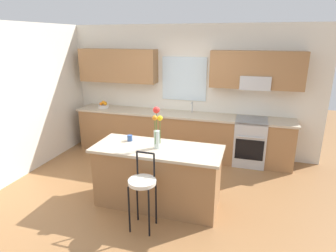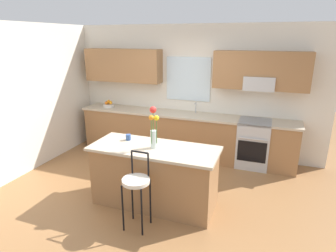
% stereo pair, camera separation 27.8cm
% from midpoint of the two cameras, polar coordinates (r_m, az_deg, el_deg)
% --- Properties ---
extents(ground_plane, '(14.00, 14.00, 0.00)m').
position_cam_midpoint_polar(ground_plane, '(4.78, -1.52, -13.32)').
color(ground_plane, olive).
extents(wall_left, '(0.12, 4.60, 2.70)m').
position_cam_midpoint_polar(wall_left, '(5.91, -24.33, 5.19)').
color(wall_left, silver).
rests_on(wall_left, ground).
extents(back_wall_assembly, '(5.60, 0.50, 2.70)m').
position_cam_midpoint_polar(back_wall_assembly, '(6.06, 5.61, 8.46)').
color(back_wall_assembly, silver).
rests_on(back_wall_assembly, ground).
extents(counter_run, '(4.56, 0.64, 0.92)m').
position_cam_midpoint_polar(counter_run, '(6.06, 4.40, -1.71)').
color(counter_run, '#996B42').
rests_on(counter_run, ground).
extents(sink_faucet, '(0.02, 0.13, 0.23)m').
position_cam_midpoint_polar(sink_faucet, '(5.97, 6.89, 3.89)').
color(sink_faucet, '#B7BABC').
rests_on(sink_faucet, counter_run).
extents(oven_range, '(0.60, 0.64, 0.92)m').
position_cam_midpoint_polar(oven_range, '(5.84, 18.01, -3.35)').
color(oven_range, '#B7BABC').
rests_on(oven_range, ground).
extents(kitchen_island, '(1.87, 0.77, 0.92)m').
position_cam_midpoint_polar(kitchen_island, '(4.31, -0.85, -9.96)').
color(kitchen_island, '#996B42').
rests_on(kitchen_island, ground).
extents(bar_stool_near, '(0.36, 0.36, 1.04)m').
position_cam_midpoint_polar(bar_stool_near, '(3.74, -4.21, -11.56)').
color(bar_stool_near, black).
rests_on(bar_stool_near, ground).
extents(flower_vase, '(0.14, 0.15, 0.60)m').
position_cam_midpoint_polar(flower_vase, '(4.00, -0.92, -0.49)').
color(flower_vase, silver).
rests_on(flower_vase, kitchen_island).
extents(mug_ceramic, '(0.08, 0.08, 0.09)m').
position_cam_midpoint_polar(mug_ceramic, '(4.42, -6.18, -2.26)').
color(mug_ceramic, '#33518C').
rests_on(mug_ceramic, kitchen_island).
extents(fruit_bowl_oranges, '(0.24, 0.24, 0.16)m').
position_cam_midpoint_polar(fruit_bowl_oranges, '(6.61, -10.60, 4.26)').
color(fruit_bowl_oranges, silver).
rests_on(fruit_bowl_oranges, counter_run).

